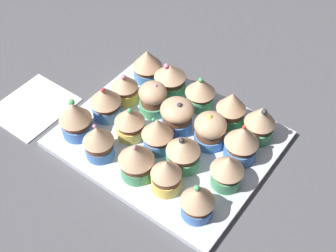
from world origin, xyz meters
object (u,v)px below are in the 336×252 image
object	(u,v)px
cupcake_0	(75,118)
cupcake_19	(260,122)
cupcake_11	(153,98)
cupcake_5	(105,101)
cupcake_1	(98,141)
cupcake_3	(166,175)
cupcake_15	(147,65)
cupcake_14	(242,142)
napkin	(33,106)
cupcake_2	(136,159)
cupcake_8	(183,152)
cupcake_12	(179,116)
cupcake_4	(198,200)
cupcake_9	(227,170)
cupcake_17	(199,91)
cupcake_10	(125,87)
cupcake_13	(210,130)
cupcake_6	(130,122)
cupcake_16	(170,78)
baking_tray	(168,139)
cupcake_7	(157,133)
cupcake_18	(231,108)

from	to	relation	value
cupcake_0	cupcake_19	bearing A→B (deg)	35.13
cupcake_11	cupcake_5	bearing A→B (deg)	-134.58
cupcake_1	cupcake_3	bearing A→B (deg)	5.91
cupcake_5	cupcake_15	bearing A→B (deg)	91.68
cupcake_11	cupcake_14	size ratio (longest dim) A/B	0.88
cupcake_11	napkin	world-z (taller)	cupcake_11
cupcake_14	cupcake_19	xyz separation A→B (cm)	(0.30, 6.05, 0.06)
cupcake_2	cupcake_8	xyz separation A→B (cm)	(5.15, 6.54, -0.68)
cupcake_0	cupcake_19	distance (cm)	33.93
cupcake_2	cupcake_5	distance (cm)	15.62
cupcake_2	cupcake_12	distance (cm)	12.96
cupcake_4	cupcake_12	distance (cm)	18.80
cupcake_1	cupcake_9	distance (cm)	23.14
cupcake_2	cupcake_17	xyz separation A→B (cm)	(-1.12, 20.75, -0.47)
cupcake_10	cupcake_13	distance (cm)	20.00
cupcake_5	cupcake_12	bearing A→B (deg)	22.40
cupcake_4	cupcake_6	size ratio (longest dim) A/B	1.05
cupcake_3	cupcake_16	xyz separation A→B (cm)	(-13.86, 19.81, -0.12)
cupcake_6	napkin	size ratio (longest dim) A/B	0.49
baking_tray	cupcake_8	size ratio (longest dim) A/B	5.27
cupcake_5	cupcake_9	bearing A→B (deg)	0.22
baking_tray	cupcake_2	world-z (taller)	cupcake_2
baking_tray	cupcake_8	bearing A→B (deg)	-31.13
cupcake_0	cupcake_15	size ratio (longest dim) A/B	1.14
cupcake_14	cupcake_4	bearing A→B (deg)	-88.20
baking_tray	cupcake_19	world-z (taller)	cupcake_19
cupcake_5	cupcake_19	world-z (taller)	cupcake_19
cupcake_8	cupcake_15	distance (cm)	24.00
cupcake_8	cupcake_7	bearing A→B (deg)	176.02
cupcake_11	cupcake_13	distance (cm)	13.45
cupcake_6	cupcake_12	world-z (taller)	cupcake_6
cupcake_16	baking_tray	bearing A→B (deg)	-55.22
cupcake_12	cupcake_14	xyz separation A→B (cm)	(12.84, 1.17, 0.45)
cupcake_4	napkin	size ratio (longest dim) A/B	0.51
napkin	cupcake_12	bearing A→B (deg)	23.29
cupcake_2	cupcake_11	size ratio (longest dim) A/B	1.15
napkin	cupcake_14	bearing A→B (deg)	17.93
cupcake_10	napkin	distance (cm)	19.44
cupcake_8	cupcake_14	xyz separation A→B (cm)	(7.25, 7.56, 0.52)
cupcake_9	cupcake_16	bearing A→B (deg)	148.83
cupcake_9	cupcake_13	size ratio (longest dim) A/B	0.96
cupcake_15	cupcake_5	bearing A→B (deg)	-88.32
baking_tray	cupcake_8	distance (cm)	8.07
cupcake_11	cupcake_12	bearing A→B (deg)	-8.60
cupcake_7	cupcake_14	size ratio (longest dim) A/B	0.94
cupcake_3	baking_tray	bearing A→B (deg)	125.19
cupcake_10	cupcake_12	bearing A→B (deg)	-1.34
cupcake_18	cupcake_3	bearing A→B (deg)	-92.43
cupcake_3	cupcake_16	world-z (taller)	same
cupcake_8	cupcake_13	size ratio (longest dim) A/B	0.99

